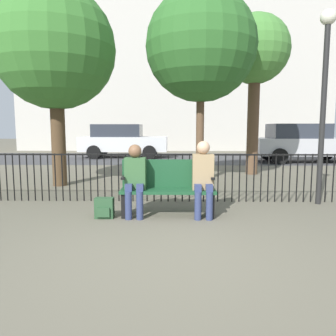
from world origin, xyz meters
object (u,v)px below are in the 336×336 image
at_px(park_bench, 168,186).
at_px(lamp_post, 325,78).
at_px(tree_1, 55,49).
at_px(parked_car_1, 302,142).
at_px(tree_0, 255,52).
at_px(seated_person_0, 135,176).
at_px(tree_2, 201,46).
at_px(parked_car_0, 122,140).
at_px(seated_person_1, 203,175).
at_px(backpack, 104,208).

bearing_deg(park_bench, lamp_post, 16.63).
distance_m(park_bench, tree_1, 4.86).
bearing_deg(park_bench, parked_car_1, 57.40).
xyz_separation_m(tree_0, tree_1, (-5.33, -2.18, -0.38)).
height_order(tree_0, lamp_post, tree_0).
relative_size(seated_person_0, tree_2, 0.24).
bearing_deg(seated_person_0, tree_2, 69.61).
relative_size(parked_car_0, parked_car_1, 1.00).
distance_m(tree_2, parked_car_1, 7.54).
distance_m(seated_person_0, tree_0, 6.67).
bearing_deg(lamp_post, seated_person_0, -163.86).
relative_size(seated_person_0, lamp_post, 0.33).
xyz_separation_m(seated_person_1, tree_2, (0.21, 3.52, 2.84)).
height_order(seated_person_0, parked_car_1, parked_car_1).
distance_m(parked_car_0, parked_car_1, 8.24).
bearing_deg(parked_car_0, seated_person_0, -79.82).
bearing_deg(backpack, seated_person_0, 11.31).
bearing_deg(parked_car_1, backpack, -126.47).
distance_m(seated_person_1, parked_car_1, 10.03).
xyz_separation_m(tree_2, parked_car_1, (4.73, 5.21, -2.69)).
xyz_separation_m(seated_person_1, tree_1, (-3.37, 2.89, 2.64)).
height_order(parked_car_0, parked_car_1, same).
bearing_deg(tree_1, seated_person_0, -51.95).
relative_size(seated_person_0, parked_car_1, 0.28).
bearing_deg(parked_car_1, tree_0, -129.05).
bearing_deg(seated_person_0, parked_car_1, 55.35).
bearing_deg(seated_person_1, lamp_post, 23.13).
xyz_separation_m(park_bench, lamp_post, (2.86, 0.85, 1.88)).
bearing_deg(tree_2, park_bench, -102.87).
height_order(seated_person_1, tree_1, tree_1).
height_order(park_bench, parked_car_1, parked_car_1).
relative_size(tree_0, lamp_post, 1.36).
relative_size(seated_person_0, tree_0, 0.24).
bearing_deg(tree_2, backpack, -116.44).
xyz_separation_m(park_bench, tree_2, (0.78, 3.40, 3.05)).
distance_m(tree_2, lamp_post, 3.49).
distance_m(seated_person_1, tree_2, 4.53).
relative_size(seated_person_1, tree_1, 0.26).
bearing_deg(backpack, parked_car_0, 97.57).
xyz_separation_m(seated_person_0, lamp_post, (3.39, 0.98, 1.70)).
bearing_deg(tree_1, tree_2, 10.00).
relative_size(seated_person_0, parked_car_0, 0.28).
bearing_deg(backpack, seated_person_1, 3.64).
xyz_separation_m(seated_person_1, lamp_post, (2.29, 0.98, 1.67)).
height_order(backpack, tree_1, tree_1).
bearing_deg(tree_1, lamp_post, -18.66).
xyz_separation_m(park_bench, backpack, (-1.03, -0.23, -0.33)).
bearing_deg(tree_0, parked_car_0, 131.15).
distance_m(tree_1, lamp_post, 6.05).
height_order(seated_person_1, parked_car_1, parked_car_1).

